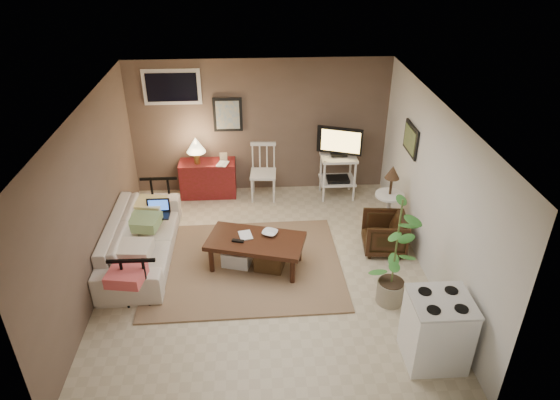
{
  "coord_description": "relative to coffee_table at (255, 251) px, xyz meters",
  "views": [
    {
      "loc": [
        -0.13,
        -5.73,
        4.41
      ],
      "look_at": [
        0.23,
        0.35,
        0.94
      ],
      "focal_mm": 32.0,
      "sensor_mm": 36.0,
      "label": 1
    }
  ],
  "objects": [
    {
      "name": "red_console",
      "position": [
        -0.82,
        2.21,
        0.11
      ],
      "size": [
        0.98,
        0.44,
        1.13
      ],
      "color": "maroon",
      "rests_on": "floor"
    },
    {
      "name": "spindle_chair",
      "position": [
        0.18,
        2.08,
        0.18
      ],
      "size": [
        0.47,
        0.47,
        0.98
      ],
      "color": "silver",
      "rests_on": "floor"
    },
    {
      "name": "rug",
      "position": [
        -0.17,
        0.03,
        -0.27
      ],
      "size": [
        2.83,
        2.28,
        0.03
      ],
      "primitive_type": "cube",
      "rotation": [
        0.0,
        0.0,
        0.02
      ],
      "color": "#81674B",
      "rests_on": "floor"
    },
    {
      "name": "bowl",
      "position": [
        0.22,
        0.11,
        0.3
      ],
      "size": [
        0.22,
        0.13,
        0.21
      ],
      "primitive_type": "imported",
      "rotation": [
        0.0,
        0.0,
        -0.41
      ],
      "color": "#3D1A10",
      "rests_on": "coffee_table"
    },
    {
      "name": "coffee_table",
      "position": [
        0.0,
        0.0,
        0.0
      ],
      "size": [
        1.48,
        1.03,
        0.51
      ],
      "color": "#3D1A10",
      "rests_on": "floor"
    },
    {
      "name": "potted_plant",
      "position": [
        1.74,
        -0.84,
        0.55
      ],
      "size": [
        0.39,
        0.39,
        1.56
      ],
      "color": "gray",
      "rests_on": "floor"
    },
    {
      "name": "tv_stand",
      "position": [
        1.5,
        2.03,
        0.41
      ],
      "size": [
        0.75,
        0.5,
        1.31
      ],
      "color": "silver",
      "rests_on": "floor"
    },
    {
      "name": "book_table",
      "position": [
        -0.22,
        0.07,
        0.32
      ],
      "size": [
        0.18,
        0.05,
        0.24
      ],
      "primitive_type": "imported",
      "rotation": [
        0.0,
        0.0,
        0.2
      ],
      "color": "#3D1A10",
      "rests_on": "coffee_table"
    },
    {
      "name": "art_back",
      "position": [
        -0.41,
        2.4,
        1.17
      ],
      "size": [
        0.5,
        0.03,
        0.6
      ],
      "primitive_type": "cube",
      "color": "black"
    },
    {
      "name": "armchair",
      "position": [
        1.93,
        0.32,
        0.03
      ],
      "size": [
        0.63,
        0.67,
        0.63
      ],
      "primitive_type": "imported",
      "rotation": [
        0.0,
        0.0,
        -1.67
      ],
      "color": "black",
      "rests_on": "floor"
    },
    {
      "name": "sofa_pillows",
      "position": [
        -1.6,
        0.08,
        0.26
      ],
      "size": [
        0.43,
        2.14,
        0.15
      ],
      "primitive_type": null,
      "color": "beige",
      "rests_on": "sofa"
    },
    {
      "name": "sofa_end_rails",
      "position": [
        -1.53,
        0.34,
        0.1
      ],
      "size": [
        0.61,
        2.25,
        0.76
      ],
      "primitive_type": null,
      "color": "black",
      "rests_on": "floor"
    },
    {
      "name": "book_console",
      "position": [
        -0.61,
        2.11,
        0.49
      ],
      "size": [
        0.18,
        0.07,
        0.24
      ],
      "primitive_type": "imported",
      "rotation": [
        0.0,
        0.0,
        -0.27
      ],
      "color": "#3D1A10",
      "rests_on": "red_console"
    },
    {
      "name": "art_right",
      "position": [
        2.37,
        0.98,
        1.24
      ],
      "size": [
        0.03,
        0.6,
        0.45
      ],
      "primitive_type": "cube",
      "color": "black"
    },
    {
      "name": "window",
      "position": [
        -1.31,
        2.4,
        1.67
      ],
      "size": [
        0.96,
        0.03,
        0.6
      ],
      "primitive_type": "cube",
      "color": "silver"
    },
    {
      "name": "side_table",
      "position": [
        2.08,
        0.75,
        0.46
      ],
      "size": [
        0.45,
        0.45,
        1.19
      ],
      "color": "silver",
      "rests_on": "floor"
    },
    {
      "name": "stove",
      "position": [
        1.98,
        -1.83,
        0.15
      ],
      "size": [
        0.66,
        0.62,
        0.87
      ],
      "color": "white",
      "rests_on": "floor"
    },
    {
      "name": "laptop",
      "position": [
        -1.44,
        0.73,
        0.29
      ],
      "size": [
        0.35,
        0.25,
        0.24
      ],
      "color": "black",
      "rests_on": "sofa"
    },
    {
      "name": "sofa",
      "position": [
        -1.66,
        0.34,
        0.16
      ],
      "size": [
        0.66,
        2.25,
        0.88
      ],
      "primitive_type": "imported",
      "rotation": [
        0.0,
        0.0,
        1.57
      ],
      "color": "beige",
      "rests_on": "floor"
    },
    {
      "name": "floor",
      "position": [
        0.14,
        -0.07,
        -0.28
      ],
      "size": [
        5.0,
        5.0,
        0.0
      ],
      "primitive_type": "plane",
      "color": "#C1B293",
      "rests_on": "ground"
    }
  ]
}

